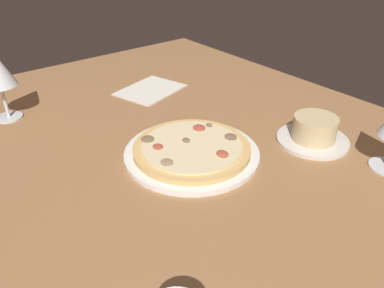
# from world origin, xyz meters

# --- Properties ---
(dining_table) EXTENTS (1.50, 1.10, 0.04)m
(dining_table) POSITION_xyz_m (0.00, 0.00, 0.02)
(dining_table) COLOR #996B42
(dining_table) RESTS_ON ground
(pizza_main) EXTENTS (0.29, 0.29, 0.03)m
(pizza_main) POSITION_xyz_m (-0.01, -0.00, 0.05)
(pizza_main) COLOR white
(pizza_main) RESTS_ON dining_table
(ramekin_on_saucer) EXTENTS (0.16, 0.16, 0.06)m
(ramekin_on_saucer) POSITION_xyz_m (0.12, 0.25, 0.07)
(ramekin_on_saucer) COLOR silver
(ramekin_on_saucer) RESTS_ON dining_table
(paper_menu) EXTENTS (0.19, 0.22, 0.00)m
(paper_menu) POSITION_xyz_m (-0.36, 0.13, 0.04)
(paper_menu) COLOR silver
(paper_menu) RESTS_ON dining_table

